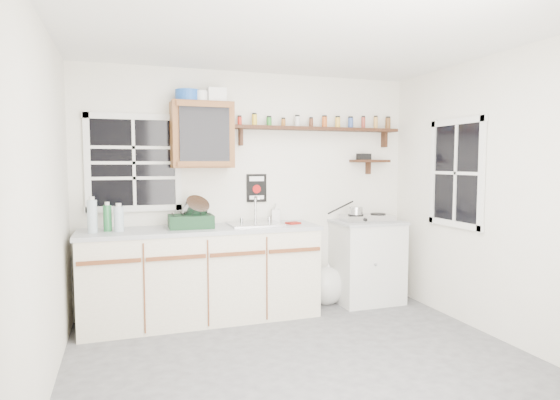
{
  "coord_description": "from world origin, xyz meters",
  "views": [
    {
      "loc": [
        -1.31,
        -3.23,
        1.55
      ],
      "look_at": [
        -0.03,
        0.55,
        1.23
      ],
      "focal_mm": 30.0,
      "sensor_mm": 36.0,
      "label": 1
    }
  ],
  "objects_px": {
    "right_cabinet": "(367,261)",
    "spice_shelf": "(319,128)",
    "main_cabinet": "(203,274)",
    "hotplate": "(367,218)",
    "dish_rack": "(192,217)",
    "upper_cabinet": "(202,135)"
  },
  "relations": [
    {
      "from": "right_cabinet",
      "to": "dish_rack",
      "type": "bearing_deg",
      "value": -179.82
    },
    {
      "from": "upper_cabinet",
      "to": "hotplate",
      "type": "xyz_separation_m",
      "value": [
        1.78,
        -0.14,
        -0.88
      ]
    },
    {
      "from": "dish_rack",
      "to": "hotplate",
      "type": "distance_m",
      "value": 1.91
    },
    {
      "from": "spice_shelf",
      "to": "hotplate",
      "type": "height_order",
      "value": "spice_shelf"
    },
    {
      "from": "hotplate",
      "to": "spice_shelf",
      "type": "bearing_deg",
      "value": 163.43
    },
    {
      "from": "right_cabinet",
      "to": "hotplate",
      "type": "relative_size",
      "value": 1.56
    },
    {
      "from": "main_cabinet",
      "to": "upper_cabinet",
      "type": "relative_size",
      "value": 3.55
    },
    {
      "from": "right_cabinet",
      "to": "hotplate",
      "type": "height_order",
      "value": "hotplate"
    },
    {
      "from": "dish_rack",
      "to": "hotplate",
      "type": "height_order",
      "value": "dish_rack"
    },
    {
      "from": "right_cabinet",
      "to": "dish_rack",
      "type": "xyz_separation_m",
      "value": [
        -1.92,
        -0.01,
        0.57
      ]
    },
    {
      "from": "upper_cabinet",
      "to": "dish_rack",
      "type": "relative_size",
      "value": 1.52
    },
    {
      "from": "right_cabinet",
      "to": "hotplate",
      "type": "xyz_separation_m",
      "value": [
        -0.02,
        -0.02,
        0.49
      ]
    },
    {
      "from": "upper_cabinet",
      "to": "hotplate",
      "type": "relative_size",
      "value": 1.12
    },
    {
      "from": "main_cabinet",
      "to": "hotplate",
      "type": "height_order",
      "value": "hotplate"
    },
    {
      "from": "spice_shelf",
      "to": "dish_rack",
      "type": "distance_m",
      "value": 1.7
    },
    {
      "from": "spice_shelf",
      "to": "dish_rack",
      "type": "height_order",
      "value": "spice_shelf"
    },
    {
      "from": "right_cabinet",
      "to": "upper_cabinet",
      "type": "xyz_separation_m",
      "value": [
        -1.8,
        0.12,
        1.37
      ]
    },
    {
      "from": "right_cabinet",
      "to": "spice_shelf",
      "type": "bearing_deg",
      "value": 159.66
    },
    {
      "from": "dish_rack",
      "to": "hotplate",
      "type": "xyz_separation_m",
      "value": [
        1.91,
        -0.01,
        -0.07
      ]
    },
    {
      "from": "main_cabinet",
      "to": "right_cabinet",
      "type": "relative_size",
      "value": 2.54
    },
    {
      "from": "main_cabinet",
      "to": "right_cabinet",
      "type": "xyz_separation_m",
      "value": [
        1.83,
        0.03,
        -0.01
      ]
    },
    {
      "from": "spice_shelf",
      "to": "dish_rack",
      "type": "xyz_separation_m",
      "value": [
        -1.42,
        -0.19,
        -0.91
      ]
    }
  ]
}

